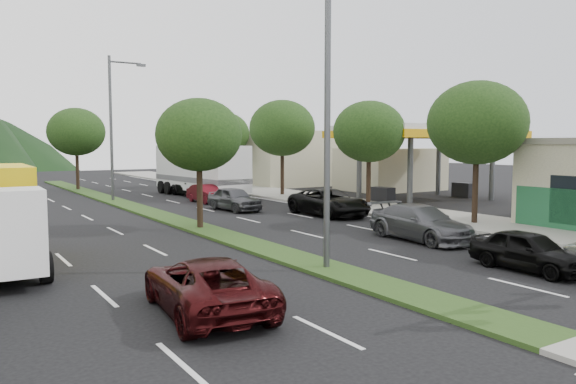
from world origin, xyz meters
TOP-DOWN VIEW (x-y plane):
  - ground at (0.00, 0.00)m, footprint 160.00×160.00m
  - sidewalk_right at (12.50, 25.00)m, footprint 5.00×90.00m
  - median at (0.00, 28.00)m, footprint 1.60×56.00m
  - gas_canopy at (19.00, 22.00)m, footprint 12.20×8.20m
  - bldg_right_far at (19.50, 44.00)m, footprint 10.00×16.00m
  - tree_r_b at (12.00, 12.00)m, footprint 4.80×4.80m
  - tree_r_c at (12.00, 20.00)m, footprint 4.40×4.40m
  - tree_r_d at (12.00, 30.00)m, footprint 5.00×5.00m
  - tree_r_e at (12.00, 40.00)m, footprint 4.60×4.60m
  - tree_med_near at (0.00, 18.00)m, footprint 4.00×4.00m
  - tree_med_far at (0.00, 44.00)m, footprint 4.80×4.80m
  - streetlight_near at (0.21, 8.00)m, footprint 2.60×0.25m
  - streetlight_mid at (0.21, 33.00)m, footprint 2.60×0.25m
  - suv_maroon at (-5.09, 5.95)m, footprint 2.77×5.06m
  - car_queue_a at (5.37, 4.47)m, footprint 1.58×3.84m
  - car_queue_b at (6.64, 10.38)m, footprint 2.30×5.17m
  - car_queue_c at (5.20, 28.89)m, footprint 1.44×3.79m
  - car_queue_d at (8.18, 18.89)m, footprint 2.50×5.41m
  - car_queue_e at (4.79, 23.89)m, footprint 2.07×4.32m
  - car_queue_f at (6.38, 33.89)m, footprint 2.58×5.27m
  - motorhome at (6.86, 33.60)m, footprint 3.89×10.28m

SIDE VIEW (x-z plane):
  - ground at x=0.00m, z-range 0.00..0.00m
  - median at x=0.00m, z-range 0.00..0.12m
  - sidewalk_right at x=12.50m, z-range 0.00..0.15m
  - car_queue_c at x=5.20m, z-range 0.00..1.23m
  - car_queue_a at x=5.37m, z-range 0.00..1.30m
  - suv_maroon at x=-5.09m, z-range 0.00..1.34m
  - car_queue_e at x=4.79m, z-range 0.00..1.42m
  - car_queue_b at x=6.64m, z-range 0.00..1.47m
  - car_queue_f at x=6.38m, z-range 0.00..1.48m
  - car_queue_d at x=8.18m, z-range 0.00..1.50m
  - motorhome at x=6.86m, z-range 0.13..3.99m
  - bldg_right_far at x=19.50m, z-range 0.00..5.20m
  - tree_med_near at x=0.00m, z-range 1.42..7.44m
  - gas_canopy at x=19.00m, z-range 2.02..7.27m
  - tree_r_c at x=12.00m, z-range 1.51..7.99m
  - tree_r_e at x=12.00m, z-range 1.54..8.25m
  - tree_med_far at x=0.00m, z-range 1.54..8.47m
  - tree_r_b at x=12.00m, z-range 1.57..8.50m
  - tree_r_d at x=12.00m, z-range 1.60..8.76m
  - streetlight_near at x=0.21m, z-range 0.58..10.58m
  - streetlight_mid at x=0.21m, z-range 0.58..10.58m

